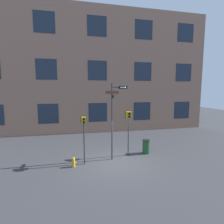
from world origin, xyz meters
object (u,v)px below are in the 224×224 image
object	(u,v)px
street_sign_pole	(113,115)
pedestrian_signal_right	(129,121)
trash_bin	(146,147)
pedestrian_signal_left	(84,128)
fire_hydrant	(73,162)

from	to	relation	value
street_sign_pole	pedestrian_signal_right	bearing A→B (deg)	20.73
street_sign_pole	trash_bin	xyz separation A→B (m)	(2.46, 0.55, -2.34)
street_sign_pole	pedestrian_signal_left	distance (m)	1.95
pedestrian_signal_left	trash_bin	xyz separation A→B (m)	(4.28, 0.89, -1.72)
street_sign_pole	trash_bin	world-z (taller)	street_sign_pole
fire_hydrant	trash_bin	distance (m)	5.06
fire_hydrant	trash_bin	xyz separation A→B (m)	(4.92, 1.16, 0.20)
street_sign_pole	trash_bin	size ratio (longest dim) A/B	5.01
street_sign_pole	fire_hydrant	size ratio (longest dim) A/B	8.30
pedestrian_signal_left	pedestrian_signal_right	world-z (taller)	pedestrian_signal_right
pedestrian_signal_left	fire_hydrant	bearing A→B (deg)	-157.42
pedestrian_signal_right	pedestrian_signal_left	bearing A→B (deg)	-165.37
street_sign_pole	pedestrian_signal_right	world-z (taller)	street_sign_pole
trash_bin	pedestrian_signal_right	bearing A→B (deg)	-174.70
pedestrian_signal_right	fire_hydrant	distance (m)	4.28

